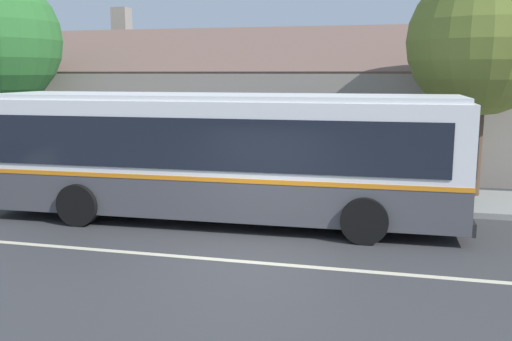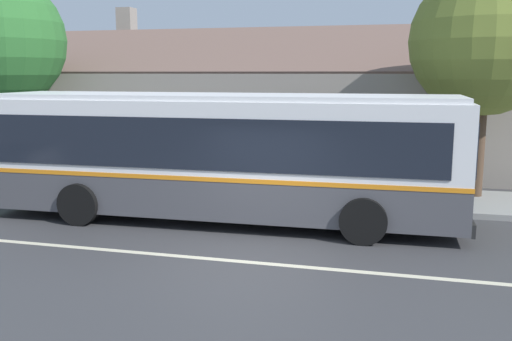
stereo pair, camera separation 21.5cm
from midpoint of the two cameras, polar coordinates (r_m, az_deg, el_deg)
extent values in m
plane|color=#38383A|center=(10.95, -1.20, -9.16)|extent=(300.00, 300.00, 0.00)
cube|color=gray|center=(16.60, 4.18, -2.35)|extent=(60.00, 3.00, 0.15)
cube|color=beige|center=(10.95, -1.20, -9.14)|extent=(60.00, 0.16, 0.01)
cube|color=gray|center=(23.61, 2.70, 5.39)|extent=(27.87, 8.91, 3.51)
cube|color=brown|center=(21.37, 1.57, 12.06)|extent=(28.47, 4.52, 1.94)
cube|color=brown|center=(25.74, 3.73, 11.65)|extent=(28.47, 4.52, 1.94)
cube|color=gray|center=(27.01, -13.52, 14.29)|extent=(0.70, 0.70, 1.20)
cube|color=black|center=(23.53, -23.74, 5.00)|extent=(1.10, 0.06, 1.30)
cube|color=#4C3323|center=(18.78, 12.59, 1.87)|extent=(1.00, 0.06, 2.10)
cube|color=#47474C|center=(13.86, -4.04, -2.01)|extent=(11.32, 2.74, 0.91)
cube|color=orange|center=(13.76, -4.06, 0.05)|extent=(11.34, 2.76, 0.10)
cube|color=white|center=(13.64, -4.11, 3.66)|extent=(11.32, 2.74, 1.64)
cube|color=white|center=(13.58, -4.15, 7.36)|extent=(11.09, 2.61, 0.12)
cube|color=black|center=(14.86, -2.70, 3.79)|extent=(10.36, 0.25, 1.14)
cube|color=black|center=(12.46, -5.77, 2.59)|extent=(10.36, 0.25, 1.14)
cube|color=black|center=(13.20, 20.15, 2.45)|extent=(0.09, 2.20, 1.14)
cube|color=black|center=(13.13, 20.35, 5.83)|extent=(0.08, 1.75, 0.24)
cube|color=black|center=(13.48, 19.83, -4.34)|extent=(0.13, 2.50, 0.28)
cube|color=#192D99|center=(15.48, -7.69, -0.82)|extent=(3.15, 0.10, 0.64)
cube|color=black|center=(14.43, 14.41, 0.99)|extent=(0.90, 0.05, 2.30)
cylinder|color=black|center=(14.57, 10.71, -2.50)|extent=(1.01, 0.30, 1.00)
cylinder|color=black|center=(12.14, 10.29, -4.96)|extent=(1.01, 0.30, 1.00)
cylinder|color=black|center=(16.16, -13.33, -1.38)|extent=(1.01, 0.30, 1.00)
cylinder|color=black|center=(14.01, -17.78, -3.29)|extent=(1.01, 0.30, 1.00)
cube|color=#4C4C4C|center=(19.01, -18.38, 0.33)|extent=(1.74, 0.10, 0.04)
cube|color=#4C4C4C|center=(18.89, -18.61, 0.26)|extent=(1.74, 0.10, 0.04)
cube|color=#4C4C4C|center=(18.77, -18.84, 0.19)|extent=(1.74, 0.10, 0.04)
cube|color=#4C4C4C|center=(18.62, -19.10, 1.04)|extent=(1.74, 0.04, 0.10)
cube|color=#4C4C4C|center=(18.60, -19.12, 1.46)|extent=(1.74, 0.04, 0.10)
cube|color=black|center=(18.57, -16.75, -0.51)|extent=(0.08, 0.43, 0.45)
cube|color=black|center=(19.31, -20.32, -0.32)|extent=(0.08, 0.43, 0.45)
cube|color=#4C4C4C|center=(17.26, -4.46, -0.11)|extent=(1.56, 0.10, 0.04)
cube|color=#4C4C4C|center=(17.12, -4.61, -0.19)|extent=(1.56, 0.10, 0.04)
cube|color=#4C4C4C|center=(16.99, -4.77, -0.28)|extent=(1.56, 0.10, 0.04)
cube|color=#4C4C4C|center=(16.82, -4.92, 0.66)|extent=(1.56, 0.04, 0.10)
cube|color=#4C4C4C|center=(16.80, -4.93, 1.13)|extent=(1.56, 0.04, 0.10)
cube|color=black|center=(16.98, -2.60, -1.03)|extent=(0.08, 0.43, 0.45)
cube|color=black|center=(17.37, -6.56, -0.84)|extent=(0.08, 0.43, 0.45)
cylinder|color=#4C3828|center=(16.95, 20.74, 2.32)|extent=(0.36, 0.36, 3.08)
sphere|color=olive|center=(16.86, 21.33, 11.95)|extent=(4.00, 4.00, 4.00)
sphere|color=olive|center=(16.55, 20.31, 9.98)|extent=(2.62, 2.62, 2.62)
cylinder|color=slate|center=(20.03, -23.38, 0.27)|extent=(0.06, 0.06, 0.75)
camera|label=1|loc=(0.11, -90.45, -0.08)|focal=40.00mm
camera|label=2|loc=(0.11, 89.55, 0.08)|focal=40.00mm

